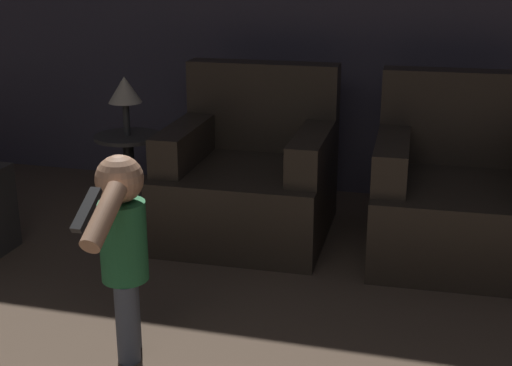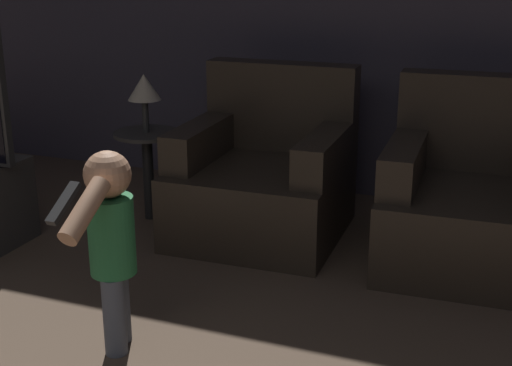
# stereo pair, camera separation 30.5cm
# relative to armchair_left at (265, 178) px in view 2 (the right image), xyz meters

# --- Properties ---
(armchair_left) EXTENTS (0.86, 0.88, 0.88)m
(armchair_left) POSITION_rel_armchair_left_xyz_m (0.00, 0.00, 0.00)
(armchair_left) COLOR black
(armchair_left) RESTS_ON ground_plane
(armchair_right) EXTENTS (0.88, 0.90, 0.88)m
(armchair_right) POSITION_rel_armchair_left_xyz_m (1.08, -0.00, 0.00)
(armchair_right) COLOR black
(armchair_right) RESTS_ON ground_plane
(person_toddler) EXTENTS (0.17, 0.53, 0.79)m
(person_toddler) POSITION_rel_armchair_left_xyz_m (-0.11, -1.34, 0.16)
(person_toddler) COLOR #474C56
(person_toddler) RESTS_ON ground_plane
(side_table) EXTENTS (0.36, 0.36, 0.51)m
(side_table) POSITION_rel_armchair_left_xyz_m (-0.68, -0.06, 0.09)
(side_table) COLOR black
(side_table) RESTS_ON ground_plane
(lamp) EXTENTS (0.18, 0.18, 0.32)m
(lamp) POSITION_rel_armchair_left_xyz_m (-0.68, -0.06, 0.45)
(lamp) COLOR #262626
(lamp) RESTS_ON side_table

